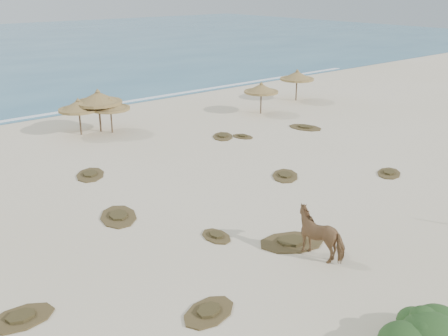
% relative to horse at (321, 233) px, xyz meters
% --- Properties ---
extents(ground, '(160.00, 160.00, 0.00)m').
position_rel_horse_xyz_m(ground, '(0.73, 1.73, -0.90)').
color(ground, beige).
rests_on(ground, ground).
extents(foam_line, '(70.00, 0.60, 0.01)m').
position_rel_horse_xyz_m(foam_line, '(0.73, 27.73, -0.90)').
color(foam_line, white).
rests_on(foam_line, ground).
extents(palapa_2, '(3.51, 3.51, 2.53)m').
position_rel_horse_xyz_m(palapa_2, '(-0.19, 20.82, 1.06)').
color(palapa_2, brown).
rests_on(palapa_2, ground).
extents(palapa_3, '(3.93, 3.93, 3.00)m').
position_rel_horse_xyz_m(palapa_3, '(1.18, 20.65, 1.43)').
color(palapa_3, brown).
rests_on(palapa_3, ground).
extents(palapa_4, '(3.35, 3.35, 2.48)m').
position_rel_horse_xyz_m(palapa_4, '(1.67, 19.92, 1.02)').
color(palapa_4, brown).
rests_on(palapa_4, ground).
extents(palapa_5, '(2.78, 2.78, 2.52)m').
position_rel_horse_xyz_m(palapa_5, '(13.29, 17.40, 1.05)').
color(palapa_5, brown).
rests_on(palapa_5, ground).
extents(palapa_6, '(3.11, 3.11, 2.74)m').
position_rel_horse_xyz_m(palapa_6, '(18.89, 18.85, 1.23)').
color(palapa_6, brown).
rests_on(palapa_6, ground).
extents(horse, '(1.42, 2.29, 1.80)m').
position_rel_horse_xyz_m(horse, '(0.00, 0.00, 0.00)').
color(horse, '#8E6440').
rests_on(horse, ground).
extents(scrub_0, '(2.12, 1.47, 0.16)m').
position_rel_horse_xyz_m(scrub_0, '(-10.06, 3.24, -0.85)').
color(scrub_0, brown).
rests_on(scrub_0, ground).
extents(scrub_1, '(2.35, 2.82, 0.16)m').
position_rel_horse_xyz_m(scrub_1, '(-4.36, 7.72, -0.85)').
color(scrub_1, brown).
rests_on(scrub_1, ground).
extents(scrub_2, '(1.07, 1.56, 0.16)m').
position_rel_horse_xyz_m(scrub_2, '(-2.16, 3.57, -0.85)').
color(scrub_2, brown).
rests_on(scrub_2, ground).
extents(scrub_3, '(2.45, 2.43, 0.16)m').
position_rel_horse_xyz_m(scrub_3, '(4.87, 6.55, -0.85)').
color(scrub_3, brown).
rests_on(scrub_3, ground).
extents(scrub_4, '(2.18, 1.89, 0.16)m').
position_rel_horse_xyz_m(scrub_4, '(9.48, 3.26, -0.85)').
color(scrub_4, brown).
rests_on(scrub_4, ground).
extents(scrub_5, '(2.22, 2.77, 0.16)m').
position_rel_horse_xyz_m(scrub_5, '(12.82, 12.29, -0.85)').
color(scrub_5, brown).
rests_on(scrub_5, ground).
extents(scrub_7, '(2.32, 2.45, 0.16)m').
position_rel_horse_xyz_m(scrub_7, '(6.90, 14.29, -0.85)').
color(scrub_7, brown).
rests_on(scrub_7, ground).
extents(scrub_9, '(3.14, 2.68, 0.16)m').
position_rel_horse_xyz_m(scrub_9, '(-0.17, 1.30, -0.85)').
color(scrub_9, brown).
rests_on(scrub_9, ground).
extents(scrub_10, '(1.33, 1.71, 0.16)m').
position_rel_horse_xyz_m(scrub_10, '(7.91, 13.42, -0.85)').
color(scrub_10, brown).
rests_on(scrub_10, ground).
extents(scrub_11, '(2.19, 1.68, 0.16)m').
position_rel_horse_xyz_m(scrub_11, '(-5.43, -0.16, -0.85)').
color(scrub_11, brown).
rests_on(scrub_11, ground).
extents(scrub_13, '(2.38, 2.66, 0.16)m').
position_rel_horse_xyz_m(scrub_13, '(-3.09, 13.25, -0.85)').
color(scrub_13, brown).
rests_on(scrub_13, ground).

